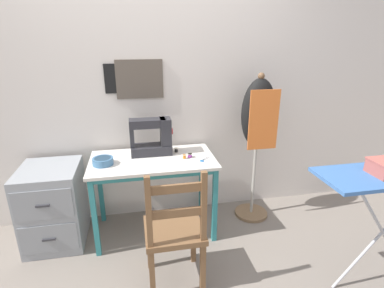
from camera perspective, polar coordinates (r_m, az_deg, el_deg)
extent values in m
plane|color=gray|center=(2.67, -6.32, -19.40)|extent=(14.00, 14.00, 0.00)
cube|color=silver|center=(2.76, -8.57, 11.00)|extent=(10.00, 0.05, 2.55)
cube|color=brown|center=(2.72, -9.95, 12.06)|extent=(0.41, 0.02, 0.34)
cube|color=black|center=(2.72, -15.09, 11.91)|extent=(0.12, 0.01, 0.25)
cube|color=silver|center=(2.57, -7.49, -3.06)|extent=(1.05, 0.58, 0.02)
cube|color=teal|center=(2.35, -7.00, -6.11)|extent=(0.97, 0.03, 0.04)
cube|color=teal|center=(2.53, -18.03, -13.36)|extent=(0.04, 0.04, 0.68)
cube|color=teal|center=(2.58, 4.34, -11.67)|extent=(0.04, 0.04, 0.68)
cube|color=teal|center=(2.96, -17.04, -8.14)|extent=(0.04, 0.04, 0.68)
cube|color=teal|center=(3.00, 1.79, -6.81)|extent=(0.04, 0.04, 0.68)
cube|color=#28282D|center=(2.66, -7.77, -1.05)|extent=(0.35, 0.17, 0.08)
cube|color=#28282D|center=(2.62, -5.05, 2.39)|extent=(0.09, 0.15, 0.24)
cube|color=#28282D|center=(2.58, -8.51, 3.96)|extent=(0.31, 0.13, 0.07)
cube|color=#28282D|center=(2.62, -11.36, 1.26)|extent=(0.04, 0.10, 0.17)
cylinder|color=#B22D2D|center=(2.62, -3.90, 2.46)|extent=(0.02, 0.06, 0.06)
cylinder|color=#99999E|center=(2.58, -5.14, 5.17)|extent=(0.01, 0.01, 0.02)
cylinder|color=teal|center=(2.52, -16.61, -3.17)|extent=(0.17, 0.17, 0.06)
cylinder|color=#243D54|center=(2.51, -16.66, -2.63)|extent=(0.13, 0.13, 0.01)
cube|color=silver|center=(2.55, 2.44, -2.74)|extent=(0.06, 0.08, 0.00)
cube|color=silver|center=(2.54, 2.69, -2.80)|extent=(0.08, 0.07, 0.00)
torus|color=#2870B7|center=(2.49, 1.95, -3.26)|extent=(0.03, 0.03, 0.01)
torus|color=#2870B7|center=(2.49, 1.85, -3.24)|extent=(0.03, 0.03, 0.01)
cylinder|color=black|center=(2.68, -3.01, -1.19)|extent=(0.03, 0.03, 0.04)
cylinder|color=beige|center=(2.67, -3.02, -0.82)|extent=(0.04, 0.04, 0.00)
cylinder|color=beige|center=(2.69, -3.00, -1.56)|extent=(0.04, 0.04, 0.00)
cylinder|color=orange|center=(2.54, -1.47, -2.43)|extent=(0.03, 0.03, 0.04)
cylinder|color=beige|center=(2.53, -1.47, -2.07)|extent=(0.03, 0.03, 0.00)
cylinder|color=beige|center=(2.54, -1.47, -2.79)|extent=(0.03, 0.03, 0.00)
cylinder|color=purple|center=(2.56, -0.41, -2.24)|extent=(0.04, 0.04, 0.03)
cylinder|color=beige|center=(2.56, -0.41, -1.91)|extent=(0.04, 0.04, 0.00)
cylinder|color=beige|center=(2.57, -0.41, -2.56)|extent=(0.04, 0.04, 0.00)
cube|color=brown|center=(2.15, -3.46, -16.04)|extent=(0.40, 0.38, 0.04)
cube|color=brown|center=(2.40, -8.15, -18.49)|extent=(0.04, 0.04, 0.40)
cube|color=brown|center=(2.43, 0.26, -17.71)|extent=(0.04, 0.04, 0.40)
cube|color=brown|center=(2.16, -7.58, -23.68)|extent=(0.04, 0.04, 0.40)
cube|color=brown|center=(2.19, 2.06, -22.66)|extent=(0.04, 0.04, 0.40)
cube|color=brown|center=(1.86, -8.24, -12.81)|extent=(0.04, 0.04, 0.48)
cube|color=brown|center=(1.90, 2.24, -11.86)|extent=(0.04, 0.04, 0.48)
cube|color=brown|center=(1.80, -3.02, -8.49)|extent=(0.34, 0.02, 0.06)
cube|color=brown|center=(1.89, -2.92, -12.99)|extent=(0.34, 0.02, 0.06)
cube|color=#93999E|center=(2.83, -24.81, -10.51)|extent=(0.46, 0.51, 0.68)
cube|color=gray|center=(2.54, -26.55, -10.44)|extent=(0.43, 0.01, 0.25)
cube|color=#333338|center=(2.53, -26.61, -10.55)|extent=(0.10, 0.01, 0.02)
cube|color=gray|center=(2.70, -25.56, -16.02)|extent=(0.43, 0.01, 0.25)
cube|color=#333338|center=(2.69, -25.61, -16.14)|extent=(0.10, 0.01, 0.02)
cylinder|color=#846647|center=(3.14, 11.16, -12.74)|extent=(0.32, 0.32, 0.03)
cylinder|color=#ADA89E|center=(2.95, 11.68, -5.97)|extent=(0.03, 0.03, 0.79)
ellipsoid|color=black|center=(2.74, 12.55, 5.70)|extent=(0.31, 0.23, 0.63)
sphere|color=brown|center=(2.69, 13.07, 12.50)|extent=(0.06, 0.06, 0.06)
cube|color=orange|center=(2.65, 13.50, 4.43)|extent=(0.27, 0.01, 0.53)
cylinder|color=#B7B7BC|center=(2.50, 32.53, -13.92)|extent=(0.63, 0.02, 0.86)
cylinder|color=#B7B7BC|center=(2.50, 32.53, -13.92)|extent=(0.63, 0.02, 0.86)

